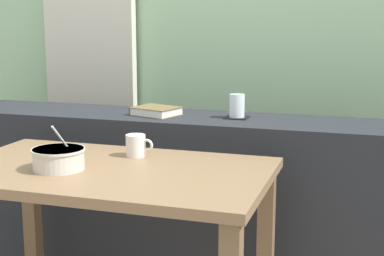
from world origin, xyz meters
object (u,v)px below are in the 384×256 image
breakfast_table (110,197)px  ceramic_mug (136,146)px  fork_utensil (57,155)px  coaster_square (237,117)px  closed_book (156,111)px  soup_bowl (59,159)px  juice_glass (237,106)px

breakfast_table → ceramic_mug: size_ratio=10.09×
breakfast_table → fork_utensil: 0.30m
coaster_square → closed_book: 0.37m
fork_utensil → ceramic_mug: size_ratio=1.50×
coaster_square → soup_bowl: bearing=-123.1°
ceramic_mug → juice_glass: bearing=58.0°
closed_book → fork_utensil: size_ratio=1.37×
coaster_square → closed_book: (-0.37, -0.03, 0.02)m
ceramic_mug → soup_bowl: bearing=-125.1°
coaster_square → juice_glass: bearing=90.0°
closed_book → soup_bowl: size_ratio=1.24×
coaster_square → soup_bowl: size_ratio=0.53×
juice_glass → ceramic_mug: juice_glass is taller
ceramic_mug → coaster_square: bearing=58.0°
closed_book → soup_bowl: bearing=-98.3°
closed_book → juice_glass: bearing=5.3°
juice_glass → closed_book: size_ratio=0.44×
breakfast_table → fork_utensil: (-0.27, 0.10, 0.11)m
juice_glass → fork_utensil: size_ratio=0.60×
breakfast_table → juice_glass: (0.32, 0.65, 0.25)m
closed_book → breakfast_table: bearing=-84.8°
breakfast_table → juice_glass: size_ratio=11.21×
coaster_square → soup_bowl: soup_bowl is taller
juice_glass → ceramic_mug: bearing=-122.0°
fork_utensil → coaster_square: bearing=30.5°
coaster_square → fork_utensil: (-0.58, -0.55, -0.09)m
breakfast_table → coaster_square: coaster_square is taller
breakfast_table → soup_bowl: size_ratio=6.07×
coaster_square → ceramic_mug: bearing=-122.0°
soup_bowl → fork_utensil: 0.21m
closed_book → fork_utensil: bearing=-112.2°
closed_book → soup_bowl: (-0.10, -0.69, -0.07)m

